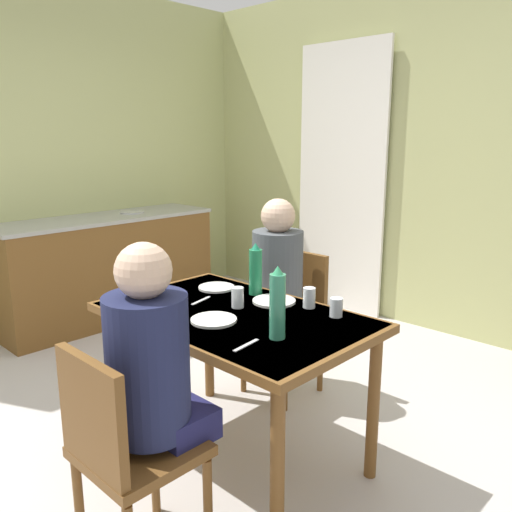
{
  "coord_description": "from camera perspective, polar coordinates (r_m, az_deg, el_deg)",
  "views": [
    {
      "loc": [
        2.04,
        -1.63,
        1.57
      ],
      "look_at": [
        0.34,
        0.13,
        1.01
      ],
      "focal_mm": 36.8,
      "sensor_mm": 36.0,
      "label": 1
    }
  ],
  "objects": [
    {
      "name": "drinking_glass_spare_center",
      "position": [
        2.55,
        -2.01,
        -4.52
      ],
      "size": [
        0.06,
        0.06,
        0.1
      ],
      "primitive_type": "cylinder",
      "color": "silver",
      "rests_on": "dining_table"
    },
    {
      "name": "person_near_diner",
      "position": [
        1.96,
        -11.33,
        -11.14
      ],
      "size": [
        0.3,
        0.37,
        0.77
      ],
      "color": "#1E1E4E",
      "rests_on": "ground_plane"
    },
    {
      "name": "wall_back",
      "position": [
        4.51,
        17.17,
        10.27
      ],
      "size": [
        4.78,
        0.1,
        2.81
      ],
      "primitive_type": "cube",
      "color": "tan",
      "rests_on": "ground_plane"
    },
    {
      "name": "drinking_glass_by_near_diner",
      "position": [
        2.55,
        5.8,
        -4.53
      ],
      "size": [
        0.06,
        0.06,
        0.1
      ],
      "primitive_type": "cylinder",
      "color": "silver",
      "rests_on": "dining_table"
    },
    {
      "name": "chair_far_diner",
      "position": [
        3.28,
        3.74,
        -6.19
      ],
      "size": [
        0.4,
        0.4,
        0.87
      ],
      "rotation": [
        0.0,
        0.0,
        3.14
      ],
      "color": "brown",
      "rests_on": "ground_plane"
    },
    {
      "name": "water_bottle_green_far",
      "position": [
        2.14,
        2.35,
        -5.29
      ],
      "size": [
        0.07,
        0.07,
        0.31
      ],
      "color": "#368A66",
      "rests_on": "dining_table"
    },
    {
      "name": "curtain_panel",
      "position": [
        4.78,
        9.19,
        8.1
      ],
      "size": [
        0.9,
        0.03,
        2.36
      ],
      "primitive_type": "cube",
      "color": "white",
      "rests_on": "ground_plane"
    },
    {
      "name": "dinner_plate_near_left",
      "position": [
        2.87,
        -4.32,
        -3.42
      ],
      "size": [
        0.2,
        0.2,
        0.01
      ],
      "primitive_type": "cylinder",
      "color": "white",
      "rests_on": "dining_table"
    },
    {
      "name": "kitchen_counter",
      "position": [
        4.75,
        -15.91,
        -1.19
      ],
      "size": [
        0.61,
        1.91,
        0.91
      ],
      "color": "brown",
      "rests_on": "ground_plane"
    },
    {
      "name": "ground_plane",
      "position": [
        3.05,
        -6.76,
        -18.14
      ],
      "size": [
        6.2,
        6.2,
        0.0
      ],
      "primitive_type": "plane",
      "color": "#BDB6B2"
    },
    {
      "name": "water_bottle_green_near",
      "position": [
        2.73,
        -0.05,
        -1.56
      ],
      "size": [
        0.07,
        0.07,
        0.27
      ],
      "color": "#21804E",
      "rests_on": "dining_table"
    },
    {
      "name": "cutlery_knife_near",
      "position": [
        2.11,
        -1.09,
        -9.67
      ],
      "size": [
        0.03,
        0.15,
        0.0
      ],
      "primitive_type": "cube",
      "rotation": [
        0.0,
        0.0,
        4.83
      ],
      "color": "silver",
      "rests_on": "dining_table"
    },
    {
      "name": "wall_left",
      "position": [
        4.88,
        -19.25,
        10.29
      ],
      "size": [
        0.1,
        3.58,
        2.81
      ],
      "primitive_type": "cube",
      "color": "#B4BA79",
      "rests_on": "ground_plane"
    },
    {
      "name": "cutlery_fork_near",
      "position": [
        2.67,
        -6.0,
        -4.85
      ],
      "size": [
        0.05,
        0.15,
        0.0
      ],
      "primitive_type": "cube",
      "rotation": [
        0.0,
        0.0,
        1.82
      ],
      "color": "silver",
      "rests_on": "dining_table"
    },
    {
      "name": "chair_near_diner",
      "position": [
        2.03,
        -14.3,
        -19.52
      ],
      "size": [
        0.4,
        0.4,
        0.87
      ],
      "color": "brown",
      "rests_on": "ground_plane"
    },
    {
      "name": "dinner_plate_near_right",
      "position": [
        2.64,
        1.97,
        -4.9
      ],
      "size": [
        0.22,
        0.22,
        0.01
      ],
      "primitive_type": "cylinder",
      "color": "white",
      "rests_on": "dining_table"
    },
    {
      "name": "person_far_diner",
      "position": [
        3.09,
        2.19,
        -1.84
      ],
      "size": [
        0.3,
        0.37,
        0.77
      ],
      "rotation": [
        0.0,
        0.0,
        3.14
      ],
      "color": "#4F5260",
      "rests_on": "ground_plane"
    },
    {
      "name": "dining_table",
      "position": [
        2.51,
        -2.39,
        -8.01
      ],
      "size": [
        1.28,
        0.8,
        0.76
      ],
      "color": "brown",
      "rests_on": "ground_plane"
    },
    {
      "name": "drinking_glass_by_far_diner",
      "position": [
        2.45,
        8.71,
        -5.54
      ],
      "size": [
        0.06,
        0.06,
        0.09
      ],
      "primitive_type": "cylinder",
      "color": "silver",
      "rests_on": "dining_table"
    },
    {
      "name": "dinner_plate_far_center",
      "position": [
        2.38,
        -4.62,
        -6.94
      ],
      "size": [
        0.21,
        0.21,
        0.01
      ],
      "primitive_type": "cylinder",
      "color": "white",
      "rests_on": "dining_table"
    }
  ]
}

